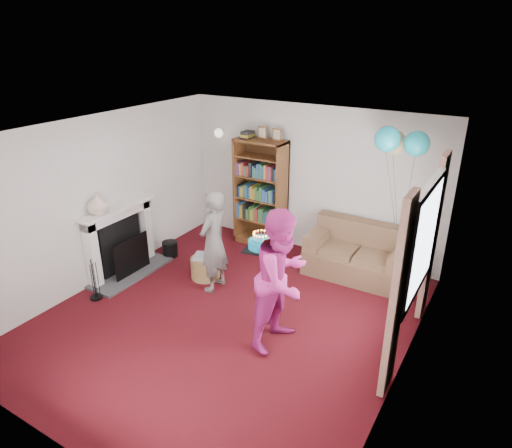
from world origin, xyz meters
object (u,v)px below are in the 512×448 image
Objects in this scene: bookcase at (261,194)px; birthday_cake at (261,244)px; sofa at (359,256)px; person_striped at (213,242)px; person_magenta at (282,279)px.

bookcase is 2.43m from birthday_cake.
person_striped reaches higher than sofa.
sofa is 2.31m from person_striped.
birthday_cake is (-0.69, -1.85, 0.80)m from sofa.
birthday_cake reaches higher than sofa.
person_magenta is at bearing -97.36° from sofa.
bookcase is at bearing 120.41° from birthday_cake.
sofa is 2.20m from person_magenta.
bookcase reaches higher than birthday_cake.
sofa is at bearing 0.86° from person_magenta.
person_striped is at bearing 75.02° from person_magenta.
sofa is at bearing 69.68° from birthday_cake.
person_magenta reaches higher than sofa.
birthday_cake is at bearing 66.94° from person_magenta.
bookcase is 2.88m from person_magenta.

